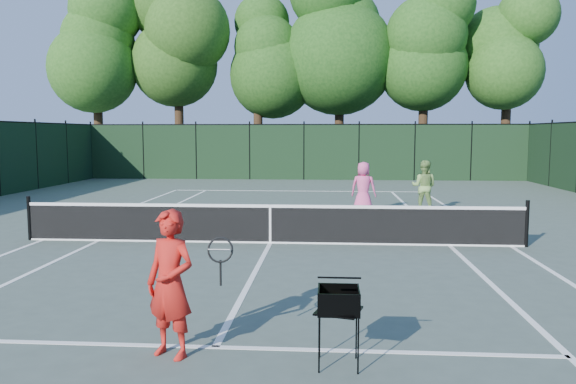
# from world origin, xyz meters

# --- Properties ---
(ground) EXTENTS (90.00, 90.00, 0.00)m
(ground) POSITION_xyz_m (0.00, 0.00, 0.00)
(ground) COLOR #425147
(ground) RESTS_ON ground
(sideline_doubles_left) EXTENTS (0.10, 23.77, 0.01)m
(sideline_doubles_left) POSITION_xyz_m (-5.49, 0.00, 0.00)
(sideline_doubles_left) COLOR white
(sideline_doubles_left) RESTS_ON ground
(sideline_doubles_right) EXTENTS (0.10, 23.77, 0.01)m
(sideline_doubles_right) POSITION_xyz_m (5.49, 0.00, 0.00)
(sideline_doubles_right) COLOR white
(sideline_doubles_right) RESTS_ON ground
(sideline_singles_left) EXTENTS (0.10, 23.77, 0.01)m
(sideline_singles_left) POSITION_xyz_m (-4.12, 0.00, 0.00)
(sideline_singles_left) COLOR white
(sideline_singles_left) RESTS_ON ground
(sideline_singles_right) EXTENTS (0.10, 23.77, 0.01)m
(sideline_singles_right) POSITION_xyz_m (4.12, 0.00, 0.00)
(sideline_singles_right) COLOR white
(sideline_singles_right) RESTS_ON ground
(baseline_far) EXTENTS (10.97, 0.10, 0.01)m
(baseline_far) POSITION_xyz_m (0.00, 11.88, 0.00)
(baseline_far) COLOR white
(baseline_far) RESTS_ON ground
(service_line_near) EXTENTS (8.23, 0.10, 0.01)m
(service_line_near) POSITION_xyz_m (0.00, -6.40, 0.00)
(service_line_near) COLOR white
(service_line_near) RESTS_ON ground
(service_line_far) EXTENTS (8.23, 0.10, 0.01)m
(service_line_far) POSITION_xyz_m (0.00, 6.40, 0.00)
(service_line_far) COLOR white
(service_line_far) RESTS_ON ground
(center_service_line) EXTENTS (0.10, 12.80, 0.01)m
(center_service_line) POSITION_xyz_m (0.00, 0.00, 0.00)
(center_service_line) COLOR white
(center_service_line) RESTS_ON ground
(tennis_net) EXTENTS (11.69, 0.09, 1.06)m
(tennis_net) POSITION_xyz_m (0.00, 0.00, 0.48)
(tennis_net) COLOR black
(tennis_net) RESTS_ON ground
(fence_far) EXTENTS (24.00, 0.05, 3.00)m
(fence_far) POSITION_xyz_m (0.00, 18.00, 1.50)
(fence_far) COLOR black
(fence_far) RESTS_ON ground
(tree_0) EXTENTS (6.40, 6.40, 13.14)m
(tree_0) POSITION_xyz_m (-13.00, 21.50, 8.16)
(tree_0) COLOR black
(tree_0) RESTS_ON ground
(tree_1) EXTENTS (6.80, 6.80, 13.98)m
(tree_1) POSITION_xyz_m (-8.00, 22.00, 8.69)
(tree_1) COLOR black
(tree_1) RESTS_ON ground
(tree_2) EXTENTS (6.00, 6.00, 12.40)m
(tree_2) POSITION_xyz_m (-3.00, 21.80, 7.73)
(tree_2) COLOR black
(tree_2) RESTS_ON ground
(tree_3) EXTENTS (7.00, 7.00, 14.45)m
(tree_3) POSITION_xyz_m (2.00, 22.30, 9.01)
(tree_3) COLOR black
(tree_3) RESTS_ON ground
(tree_4) EXTENTS (6.20, 6.20, 12.97)m
(tree_4) POSITION_xyz_m (7.00, 21.60, 8.14)
(tree_4) COLOR black
(tree_4) RESTS_ON ground
(tree_5) EXTENTS (5.80, 5.80, 12.23)m
(tree_5) POSITION_xyz_m (12.00, 22.10, 7.71)
(tree_5) COLOR black
(tree_5) RESTS_ON ground
(coach) EXTENTS (1.07, 0.62, 1.70)m
(coach) POSITION_xyz_m (-0.45, -6.69, 0.85)
(coach) COLOR red
(coach) RESTS_ON ground
(player_pink) EXTENTS (0.91, 0.71, 1.65)m
(player_pink) POSITION_xyz_m (2.46, 5.14, 0.82)
(player_pink) COLOR #E04F8E
(player_pink) RESTS_ON ground
(player_green) EXTENTS (0.99, 0.88, 1.68)m
(player_green) POSITION_xyz_m (4.43, 5.53, 0.84)
(player_green) COLOR #7FA954
(player_green) RESTS_ON ground
(ball_hopper) EXTENTS (0.56, 0.56, 0.87)m
(ball_hopper) POSITION_xyz_m (1.46, -6.82, 0.73)
(ball_hopper) COLOR black
(ball_hopper) RESTS_ON ground
(loose_ball_midcourt) EXTENTS (0.07, 0.07, 0.07)m
(loose_ball_midcourt) POSITION_xyz_m (-1.58, -3.14, 0.03)
(loose_ball_midcourt) COLOR yellow
(loose_ball_midcourt) RESTS_ON ground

